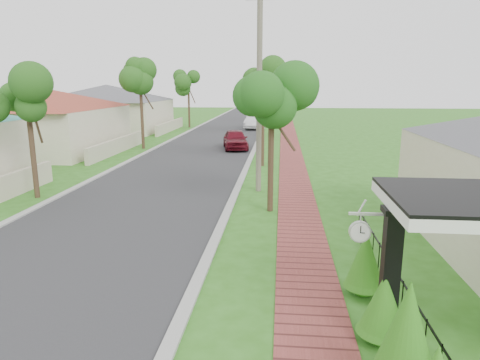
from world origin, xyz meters
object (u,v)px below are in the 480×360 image
at_px(parked_car_red, 235,139).
at_px(utility_pole, 259,93).
at_px(station_clock, 360,230).
at_px(porch_post, 389,282).
at_px(near_tree, 272,102).
at_px(parked_car_white, 256,121).

height_order(parked_car_red, utility_pole, utility_pole).
distance_m(parked_car_red, station_clock, 23.54).
bearing_deg(station_clock, porch_post, -39.18).
bearing_deg(parked_car_red, utility_pole, -89.50).
xyz_separation_m(parked_car_red, station_clock, (4.81, -23.01, 1.25)).
bearing_deg(parked_car_red, porch_post, -87.46).
relative_size(near_tree, station_clock, 7.42).
relative_size(porch_post, near_tree, 0.50).
bearing_deg(utility_pole, porch_post, -74.99).
height_order(parked_car_white, station_clock, station_clock).
bearing_deg(near_tree, parked_car_white, 94.46).
relative_size(porch_post, parked_car_white, 0.50).
distance_m(porch_post, near_tree, 8.81).
height_order(near_tree, utility_pole, utility_pole).
bearing_deg(porch_post, utility_pole, 105.01).
height_order(porch_post, parked_car_red, porch_post).
xyz_separation_m(porch_post, parked_car_white, (-4.70, 38.15, -0.30)).
bearing_deg(parked_car_white, utility_pole, -80.80).
distance_m(near_tree, utility_pole, 3.07).
distance_m(utility_pole, station_clock, 11.12).
bearing_deg(parked_car_red, near_tree, -89.38).
height_order(porch_post, near_tree, near_tree).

